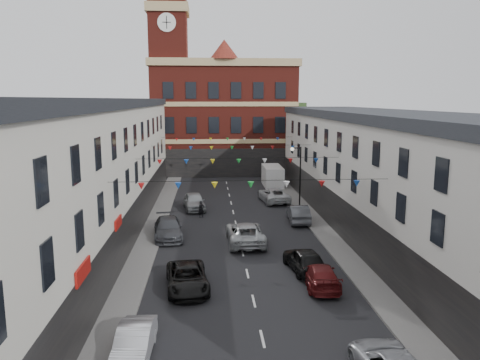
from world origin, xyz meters
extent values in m
plane|color=black|center=(0.00, 0.00, 0.00)|extent=(160.00, 160.00, 0.00)
cube|color=#605E5B|center=(-6.90, 2.00, 0.07)|extent=(1.80, 64.00, 0.15)
cube|color=#605E5B|center=(6.90, 2.00, 0.07)|extent=(1.80, 64.00, 0.15)
cube|color=silver|center=(-11.80, 1.00, 5.00)|extent=(8.00, 56.00, 10.00)
cube|color=black|center=(-11.80, 1.00, 10.35)|extent=(8.40, 56.00, 0.70)
cube|color=black|center=(-7.75, 1.00, 1.60)|extent=(0.12, 56.00, 3.20)
cube|color=#BCB8B0|center=(11.80, 1.00, 4.50)|extent=(8.00, 56.00, 9.00)
cube|color=black|center=(11.80, 1.00, 9.35)|extent=(8.40, 56.00, 0.70)
cube|color=black|center=(7.75, 1.00, 1.60)|extent=(0.12, 56.00, 3.20)
cube|color=maroon|center=(0.00, 38.00, 7.50)|extent=(20.00, 12.00, 15.00)
cube|color=tan|center=(0.00, 38.00, 15.50)|extent=(20.60, 12.60, 1.00)
cone|color=maroon|center=(0.00, 33.00, 17.20)|extent=(4.00, 4.00, 2.60)
cube|color=maroon|center=(-7.50, 35.00, 12.00)|extent=(5.00, 5.00, 24.00)
cube|color=tan|center=(-7.50, 35.00, 22.50)|extent=(5.60, 5.60, 1.20)
cylinder|color=white|center=(-7.50, 32.45, 20.50)|extent=(2.40, 0.12, 2.40)
cube|color=#2D4A22|center=(-4.00, 62.00, 5.00)|extent=(40.00, 14.00, 10.00)
cylinder|color=black|center=(6.80, 14.00, 3.00)|extent=(0.14, 0.14, 6.00)
cylinder|color=black|center=(6.40, 14.00, 5.90)|extent=(0.90, 0.10, 0.10)
sphere|color=beige|center=(5.95, 14.00, 5.80)|extent=(0.36, 0.36, 0.36)
imported|color=silver|center=(-5.50, -13.18, 0.67)|extent=(1.53, 4.09, 1.33)
imported|color=black|center=(-3.60, -6.16, 0.68)|extent=(2.78, 5.12, 1.36)
imported|color=#404248|center=(-5.50, 4.03, 0.76)|extent=(2.66, 5.43, 1.52)
imported|color=#93989C|center=(-3.73, 13.41, 0.81)|extent=(2.51, 4.96, 1.62)
imported|color=#581112|center=(4.01, -6.23, 0.66)|extent=(2.08, 4.62, 1.32)
imported|color=black|center=(3.60, -3.87, 0.76)|extent=(2.40, 4.69, 1.53)
imported|color=#4A4D52|center=(5.50, 7.98, 0.77)|extent=(1.88, 4.73, 1.53)
imported|color=silver|center=(4.48, 16.25, 0.76)|extent=(3.12, 5.70, 1.51)
imported|color=#A8ACAF|center=(0.37, 2.17, 0.80)|extent=(2.79, 5.80, 1.59)
cube|color=white|center=(5.60, 25.26, 1.25)|extent=(2.22, 5.66, 2.49)
imported|color=black|center=(-3.00, 10.16, 0.76)|extent=(0.66, 0.55, 1.53)
camera|label=1|loc=(-2.35, -31.38, 10.64)|focal=35.00mm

